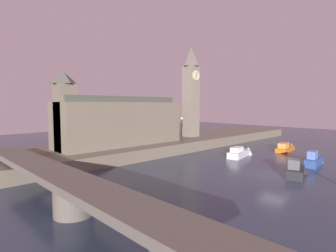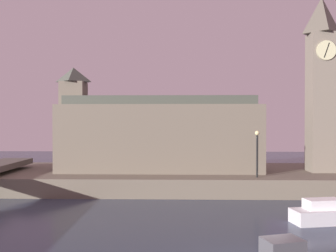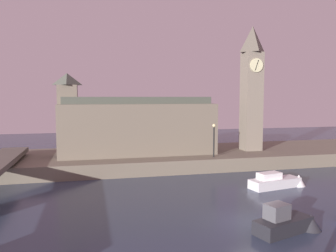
% 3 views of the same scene
% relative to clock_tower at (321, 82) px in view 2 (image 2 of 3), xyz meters
% --- Properties ---
extents(far_embankment, '(70.00, 12.00, 1.50)m').
position_rel_clock_tower_xyz_m(far_embankment, '(-9.52, 0.87, -8.66)').
color(far_embankment, '#6B6051').
rests_on(far_embankment, ground).
extents(clock_tower, '(2.39, 2.43, 15.28)m').
position_rel_clock_tower_xyz_m(clock_tower, '(0.00, 0.00, 0.00)').
color(clock_tower, slate).
rests_on(clock_tower, far_embankment).
extents(parliament_hall, '(17.85, 5.40, 9.26)m').
position_rel_clock_tower_xyz_m(parliament_hall, '(-14.69, 0.39, -4.63)').
color(parliament_hall, '#6B6051').
rests_on(parliament_hall, far_embankment).
extents(streetlamp, '(0.36, 0.36, 3.69)m').
position_rel_clock_tower_xyz_m(streetlamp, '(-6.32, -3.74, -5.59)').
color(streetlamp, black).
rests_on(streetlamp, far_embankment).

